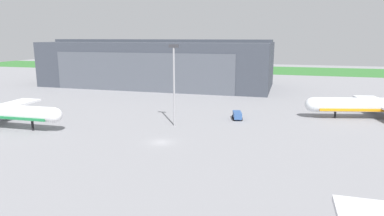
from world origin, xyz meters
The scene contains 5 objects.
ground_plane centered at (0.00, 0.00, 0.00)m, with size 440.00×440.00×0.00m, color gray.
grass_field_strip centered at (0.00, 169.74, 0.04)m, with size 440.00×56.00×0.08m, color #337130.
maintenance_hangar centered at (-32.14, 81.07, 9.98)m, with size 101.39×39.38×20.88m.
stair_truck centered at (12.70, 24.82, 1.24)m, with size 3.36×5.01×2.12m.
apron_light_mast centered at (-1.62, 13.94, 11.80)m, with size 2.40×0.50×20.29m.
Camera 1 is at (25.30, -64.97, 22.12)m, focal length 31.78 mm.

